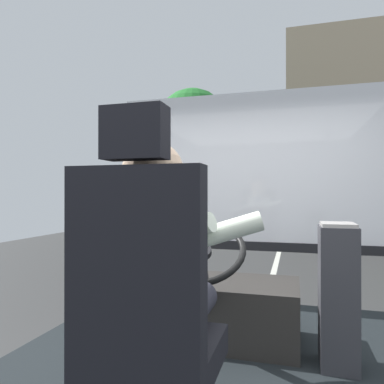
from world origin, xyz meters
TOP-DOWN VIEW (x-y plane):
  - ground at (0.00, 8.80)m, footprint 18.00×44.00m
  - driver_seat at (-0.10, -0.55)m, footprint 0.48×0.48m
  - bus_driver at (-0.10, -0.43)m, footprint 0.80×0.58m
  - steering_console at (-0.10, 0.64)m, footprint 1.10×1.01m
  - fare_box at (0.66, 0.46)m, footprint 0.20×0.27m
  - windshield_panel at (0.00, 1.62)m, footprint 2.50×0.08m
  - street_tree at (-3.00, 10.26)m, footprint 2.57×2.57m
  - parked_car_blue at (4.20, 15.81)m, footprint 1.92×4.25m

SIDE VIEW (x-z plane):
  - ground at x=0.00m, z-range -0.05..0.00m
  - parked_car_blue at x=4.20m, z-range 0.02..1.45m
  - steering_console at x=-0.10m, z-range 0.45..1.28m
  - fare_box at x=0.66m, z-range 0.64..1.47m
  - driver_seat at x=-0.10m, z-range 0.54..1.83m
  - bus_driver at x=-0.10m, z-range 0.98..1.74m
  - windshield_panel at x=0.00m, z-range 0.95..2.43m
  - street_tree at x=-3.00m, z-range 1.33..6.60m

